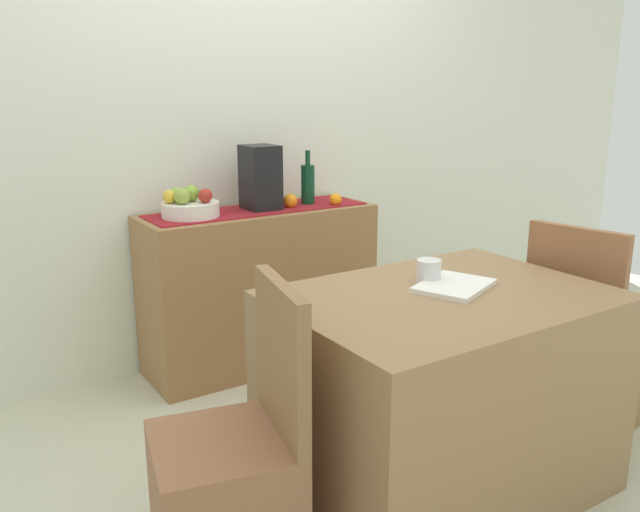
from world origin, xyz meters
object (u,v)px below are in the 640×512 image
object	(u,v)px
dining_table	(440,392)
chair_near_window	(230,495)
coffee_cup	(429,271)
chair_by_corner	(582,367)
sideboard_console	(260,288)
coffee_maker	(260,178)
open_book	(454,286)
fruit_bowl	(191,209)
wine_bottle	(308,184)

from	to	relation	value
dining_table	chair_near_window	world-z (taller)	chair_near_window
coffee_cup	chair_near_window	xyz separation A→B (m)	(-0.87, -0.13, -0.52)
chair_near_window	chair_by_corner	size ratio (longest dim) A/B	1.00
sideboard_console	chair_near_window	bearing A→B (deg)	-121.25
dining_table	chair_by_corner	bearing A→B (deg)	-0.21
coffee_maker	open_book	bearing A→B (deg)	-87.12
coffee_cup	fruit_bowl	bearing A→B (deg)	108.96
dining_table	open_book	bearing A→B (deg)	21.27
chair_near_window	fruit_bowl	bearing A→B (deg)	71.39
fruit_bowl	chair_by_corner	distance (m)	1.90
wine_bottle	chair_near_window	bearing A→B (deg)	-129.56
open_book	coffee_cup	size ratio (longest dim) A/B	3.19
chair_near_window	dining_table	bearing A→B (deg)	0.25
coffee_cup	chair_by_corner	size ratio (longest dim) A/B	0.10
dining_table	chair_near_window	size ratio (longest dim) A/B	1.25
sideboard_console	chair_near_window	distance (m)	1.58
wine_bottle	coffee_maker	distance (m)	0.28
fruit_bowl	dining_table	size ratio (longest dim) A/B	0.24
fruit_bowl	wine_bottle	world-z (taller)	wine_bottle
coffee_maker	coffee_cup	size ratio (longest dim) A/B	3.69
fruit_bowl	chair_by_corner	xyz separation A→B (m)	(1.20, -1.34, -0.60)
dining_table	coffee_maker	bearing A→B (deg)	89.88
chair_by_corner	chair_near_window	bearing A→B (deg)	-179.98
dining_table	coffee_cup	xyz separation A→B (m)	(0.04, 0.13, 0.41)
coffee_cup	chair_by_corner	world-z (taller)	chair_by_corner
wine_bottle	coffee_cup	world-z (taller)	wine_bottle
sideboard_console	chair_by_corner	size ratio (longest dim) A/B	1.33
wine_bottle	chair_near_window	world-z (taller)	wine_bottle
coffee_maker	chair_near_window	size ratio (longest dim) A/B	0.36
fruit_bowl	chair_near_window	world-z (taller)	chair_near_window
fruit_bowl	chair_by_corner	world-z (taller)	chair_by_corner
coffee_maker	open_book	size ratio (longest dim) A/B	1.16
open_book	coffee_maker	bearing A→B (deg)	70.75
wine_bottle	fruit_bowl	bearing A→B (deg)	-180.00
sideboard_console	coffee_cup	size ratio (longest dim) A/B	13.65
fruit_bowl	wine_bottle	distance (m)	0.66
sideboard_console	coffee_maker	bearing A→B (deg)	0.00
chair_by_corner	wine_bottle	bearing A→B (deg)	112.07
open_book	chair_by_corner	xyz separation A→B (m)	(0.76, -0.03, -0.48)
chair_by_corner	coffee_cup	bearing A→B (deg)	170.43
coffee_cup	chair_by_corner	distance (m)	0.95
sideboard_console	dining_table	size ratio (longest dim) A/B	1.07
coffee_maker	chair_near_window	bearing A→B (deg)	-121.71
coffee_cup	open_book	bearing A→B (deg)	-74.71
dining_table	chair_by_corner	world-z (taller)	chair_by_corner
coffee_maker	dining_table	size ratio (longest dim) A/B	0.29
wine_bottle	chair_by_corner	bearing A→B (deg)	-67.93
fruit_bowl	coffee_maker	world-z (taller)	coffee_maker
fruit_bowl	coffee_cup	bearing A→B (deg)	-71.04
chair_by_corner	sideboard_console	bearing A→B (deg)	122.00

